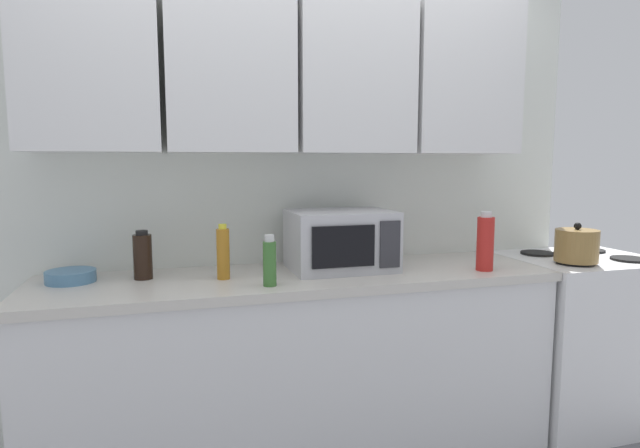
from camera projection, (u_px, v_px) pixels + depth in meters
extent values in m
cube|color=silver|center=(284.00, 183.00, 2.65)|extent=(3.21, 0.06, 2.60)
cube|color=silver|center=(89.00, 61.00, 2.17)|extent=(0.55, 0.33, 0.75)
cube|color=silver|center=(229.00, 68.00, 2.33)|extent=(0.55, 0.33, 0.75)
cube|color=silver|center=(351.00, 74.00, 2.49)|extent=(0.55, 0.33, 0.75)
cube|color=silver|center=(457.00, 79.00, 2.65)|extent=(0.55, 0.33, 0.75)
cube|color=silver|center=(301.00, 372.00, 2.44)|extent=(2.31, 0.60, 0.86)
cube|color=beige|center=(300.00, 278.00, 2.38)|extent=(2.34, 0.63, 0.04)
cube|color=silver|center=(577.00, 338.00, 2.85)|extent=(0.76, 0.64, 0.90)
cylinder|color=black|center=(575.00, 263.00, 2.61)|extent=(0.18, 0.18, 0.01)
cylinder|color=black|center=(629.00, 259.00, 2.71)|extent=(0.18, 0.18, 0.01)
cylinder|color=black|center=(538.00, 253.00, 2.88)|extent=(0.18, 0.18, 0.01)
cylinder|color=black|center=(588.00, 250.00, 2.97)|extent=(0.18, 0.18, 0.01)
cylinder|color=olive|center=(576.00, 246.00, 2.60)|extent=(0.21, 0.21, 0.16)
sphere|color=black|center=(578.00, 226.00, 2.59)|extent=(0.04, 0.04, 0.04)
cube|color=#B7B7BC|center=(341.00, 240.00, 2.47)|extent=(0.48, 0.36, 0.28)
cube|color=black|center=(344.00, 247.00, 2.28)|extent=(0.29, 0.01, 0.18)
cube|color=#2D2D33|center=(390.00, 244.00, 2.34)|extent=(0.10, 0.01, 0.21)
cylinder|color=black|center=(143.00, 257.00, 2.27)|extent=(0.08, 0.08, 0.19)
cylinder|color=black|center=(142.00, 233.00, 2.25)|extent=(0.05, 0.05, 0.02)
cylinder|color=#AD701E|center=(223.00, 254.00, 2.26)|extent=(0.06, 0.06, 0.22)
cylinder|color=yellow|center=(223.00, 226.00, 2.25)|extent=(0.03, 0.03, 0.02)
cylinder|color=red|center=(485.00, 244.00, 2.44)|extent=(0.08, 0.08, 0.25)
cylinder|color=silver|center=(486.00, 214.00, 2.43)|extent=(0.05, 0.05, 0.03)
cylinder|color=#386B2D|center=(270.00, 264.00, 2.14)|extent=(0.06, 0.06, 0.18)
cylinder|color=silver|center=(269.00, 238.00, 2.13)|extent=(0.04, 0.04, 0.03)
cylinder|color=teal|center=(71.00, 276.00, 2.21)|extent=(0.20, 0.20, 0.05)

